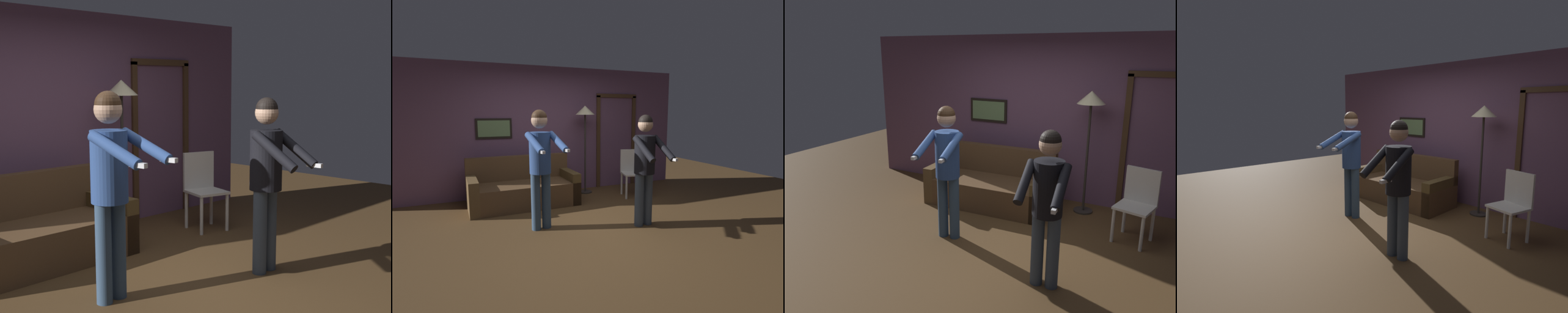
% 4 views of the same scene
% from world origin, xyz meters
% --- Properties ---
extents(ground_plane, '(12.00, 12.00, 0.00)m').
position_xyz_m(ground_plane, '(0.00, 0.00, 0.00)').
color(ground_plane, brown).
extents(back_wall_assembly, '(6.40, 0.10, 2.60)m').
position_xyz_m(back_wall_assembly, '(0.02, 2.14, 1.30)').
color(back_wall_assembly, '#6E4A68').
rests_on(back_wall_assembly, ground_plane).
extents(couch, '(1.92, 0.90, 0.87)m').
position_xyz_m(couch, '(-0.51, 1.41, 0.28)').
color(couch, brown).
rests_on(couch, ground_plane).
extents(torchiere_lamp, '(0.39, 0.39, 1.81)m').
position_xyz_m(torchiere_lamp, '(0.86, 1.77, 1.56)').
color(torchiere_lamp, '#332D28').
rests_on(torchiere_lamp, ground_plane).
extents(person_standing_left, '(0.49, 0.72, 1.71)m').
position_xyz_m(person_standing_left, '(-0.50, 0.14, 1.04)').
color(person_standing_left, '#375170').
rests_on(person_standing_left, ground_plane).
extents(person_standing_right, '(0.45, 0.63, 1.64)m').
position_xyz_m(person_standing_right, '(0.94, -0.32, 0.98)').
color(person_standing_right, '#415062').
rests_on(person_standing_right, ground_plane).
extents(dining_chair_distant, '(0.51, 0.51, 0.93)m').
position_xyz_m(dining_chair_distant, '(1.65, 1.20, 0.53)').
color(dining_chair_distant, silver).
rests_on(dining_chair_distant, ground_plane).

